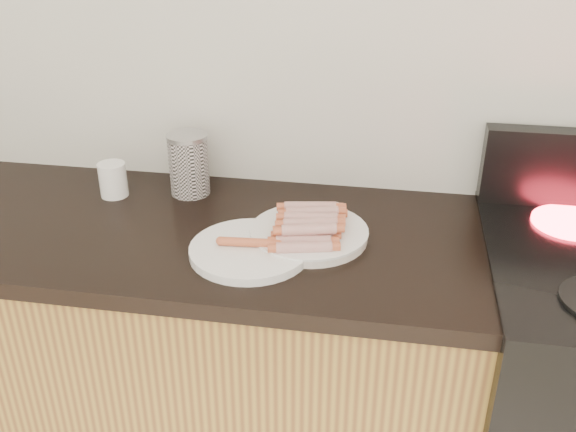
% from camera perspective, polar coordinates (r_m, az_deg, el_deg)
% --- Properties ---
extents(wall_back, '(4.00, 0.04, 2.60)m').
position_cam_1_polar(wall_back, '(1.68, 4.02, 15.32)').
color(wall_back, silver).
rests_on(wall_back, ground).
extents(cabinet_base, '(2.20, 0.59, 0.86)m').
position_cam_1_polar(cabinet_base, '(2.00, -18.78, -11.99)').
color(cabinet_base, olive).
rests_on(cabinet_base, floor).
extents(counter_slab, '(2.20, 0.62, 0.04)m').
position_cam_1_polar(counter_slab, '(1.76, -20.95, -0.49)').
color(counter_slab, black).
rests_on(counter_slab, cabinet_base).
extents(burner_far_left, '(0.18, 0.18, 0.01)m').
position_cam_1_polar(burner_far_left, '(1.71, 23.76, -0.52)').
color(burner_far_left, '#FF1E2D').
rests_on(burner_far_left, stove).
extents(main_plate, '(0.36, 0.36, 0.02)m').
position_cam_1_polar(main_plate, '(1.52, 1.87, -1.68)').
color(main_plate, silver).
rests_on(main_plate, counter_slab).
extents(side_plate, '(0.35, 0.35, 0.02)m').
position_cam_1_polar(side_plate, '(1.46, -3.42, -3.04)').
color(side_plate, white).
rests_on(side_plate, counter_slab).
extents(hotdog_pile, '(0.13, 0.25, 0.05)m').
position_cam_1_polar(hotdog_pile, '(1.51, 1.89, -0.63)').
color(hotdog_pile, maroon).
rests_on(hotdog_pile, main_plate).
extents(plain_sausages, '(0.14, 0.03, 0.02)m').
position_cam_1_polar(plain_sausages, '(1.45, -3.44, -2.35)').
color(plain_sausages, '#AE744B').
rests_on(plain_sausages, side_plate).
extents(canister, '(0.11, 0.11, 0.17)m').
position_cam_1_polar(canister, '(1.74, -8.80, 4.58)').
color(canister, white).
rests_on(canister, counter_slab).
extents(mug, '(0.09, 0.09, 0.09)m').
position_cam_1_polar(mug, '(1.78, -15.29, 3.13)').
color(mug, white).
rests_on(mug, counter_slab).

